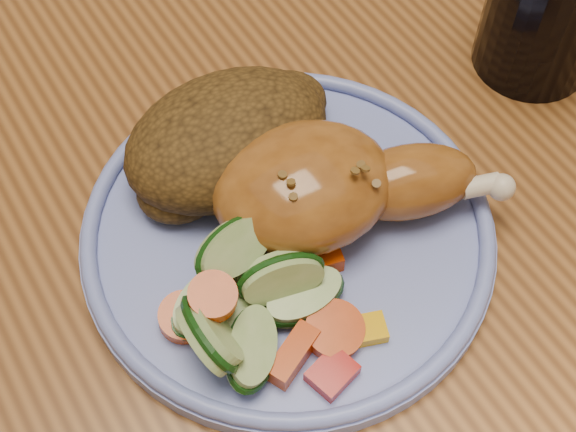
# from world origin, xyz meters

# --- Properties ---
(ground) EXTENTS (4.00, 4.00, 0.00)m
(ground) POSITION_xyz_m (0.00, 0.00, 0.00)
(ground) COLOR #56331D
(ground) RESTS_ON ground
(dining_table) EXTENTS (0.90, 1.40, 0.75)m
(dining_table) POSITION_xyz_m (0.00, 0.00, 0.67)
(dining_table) COLOR brown
(dining_table) RESTS_ON ground
(plate) EXTENTS (0.25, 0.25, 0.01)m
(plate) POSITION_xyz_m (-0.04, -0.13, 0.76)
(plate) COLOR #6A7AC8
(plate) RESTS_ON dining_table
(plate_rim) EXTENTS (0.25, 0.25, 0.01)m
(plate_rim) POSITION_xyz_m (-0.04, -0.13, 0.77)
(plate_rim) COLOR #6A7AC8
(plate_rim) RESTS_ON plate
(chicken_leg) EXTENTS (0.17, 0.12, 0.06)m
(chicken_leg) POSITION_xyz_m (-0.01, -0.13, 0.79)
(chicken_leg) COLOR #93561E
(chicken_leg) RESTS_ON plate
(rice_pilaf) EXTENTS (0.14, 0.10, 0.06)m
(rice_pilaf) POSITION_xyz_m (-0.04, -0.06, 0.78)
(rice_pilaf) COLOR #483012
(rice_pilaf) RESTS_ON plate
(vegetable_pile) EXTENTS (0.11, 0.12, 0.06)m
(vegetable_pile) POSITION_xyz_m (-0.08, -0.17, 0.78)
(vegetable_pile) COLOR #A50A05
(vegetable_pile) RESTS_ON plate
(drinking_glass) EXTENTS (0.08, 0.08, 0.11)m
(drinking_glass) POSITION_xyz_m (0.19, -0.09, 0.80)
(drinking_glass) COLOR black
(drinking_glass) RESTS_ON dining_table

